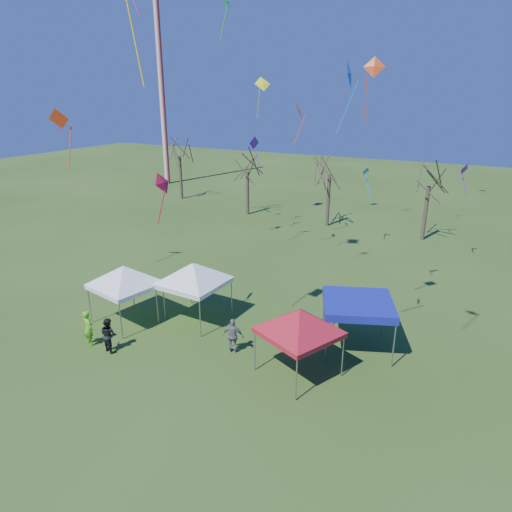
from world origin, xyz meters
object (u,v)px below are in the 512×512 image
Objects in this scene: tree_0 at (179,140)px; tent_white_mid at (193,267)px; person_grey at (233,336)px; radio_mast at (161,83)px; tree_3 at (432,166)px; tent_red at (300,314)px; tree_1 at (247,155)px; tree_2 at (331,156)px; tent_blue at (358,305)px; tent_white_west at (124,270)px; person_dark at (109,335)px; person_green at (88,328)px.

tree_0 reaches higher than tent_white_mid.
tree_0 reaches higher than person_grey.
tree_0 is (7.15, -6.62, -6.01)m from radio_mast.
tree_3 reaches higher than tent_red.
tree_2 reaches higher than tree_1.
person_grey is (-4.96, -3.01, -1.43)m from tent_blue.
tree_2 is at bearing -1.85° from tree_1.
tree_1 is 23.51m from tent_white_west.
tree_1 is at bearing 111.34° from tent_white_mid.
person_grey is at bearing -48.13° from radio_mast.
tent_blue is at bearing -40.80° from radio_mast.
tree_1 is 26.13m from tent_blue.
tent_blue is 11.72m from person_dark.
tent_white_west is 3.39m from person_green.
tree_1 is (10.08, -2.73, -0.70)m from tree_0.
tree_0 is 2.06× the size of tent_blue.
tree_1 is 26.14m from person_grey.
person_dark is (-10.21, -5.58, -1.44)m from tent_blue.
radio_mast is 6.11× the size of tent_blue.
tent_red is at bearing -73.87° from tree_2.
tree_1 reaches higher than tent_white_west.
tree_3 reaches higher than person_grey.
person_grey is (6.53, -0.10, -2.08)m from tent_white_west.
tree_2 reaches higher than tree_3.
tree_3 is 22.29m from tent_white_mid.
tent_red is (6.59, -22.80, -3.43)m from tree_2.
tree_3 is (26.88, -3.34, -0.41)m from tree_0.
tent_blue is at bearing -40.25° from tree_0.
radio_mast is 11.45m from tree_0.
tree_1 reaches higher than person_dark.
tree_0 reaches higher than person_dark.
tree_3 is 4.62× the size of person_grey.
tree_2 is at bearing 89.39° from tent_white_mid.
tree_2 is 8.41m from tree_3.
person_green is at bearing -115.11° from tree_3.
tree_1 reaches higher than person_grey.
tree_2 reaches higher than tent_white_west.
tree_1 is 4.22× the size of person_green.
tree_0 is 27.09m from tree_3.
tent_white_west is 11.87m from tent_blue.
person_grey is at bearing -49.68° from tree_0.
tree_2 is at bearing 112.74° from tent_blue.
person_green is (-11.65, -24.87, -5.19)m from tree_3.
person_dark is 0.94× the size of person_green.
person_dark is at bearing 12.34° from person_grey.
tent_white_west is 0.99× the size of tent_blue.
tent_blue is at bearing -133.41° from person_green.
tree_0 is 33.13m from person_dark.
tree_3 is (16.80, -0.60, 0.29)m from tree_1.
tent_red is 3.64m from tent_blue.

